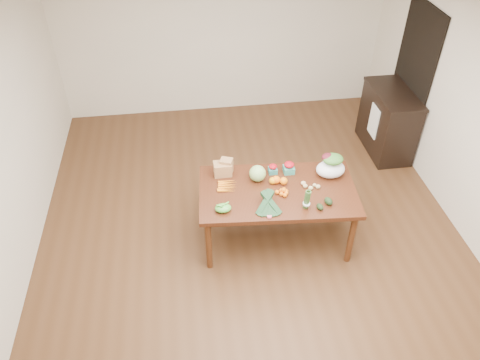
{
  "coord_description": "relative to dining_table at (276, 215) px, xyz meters",
  "views": [
    {
      "loc": [
        -0.67,
        -3.88,
        4.09
      ],
      "look_at": [
        -0.13,
        0.0,
        0.86
      ],
      "focal_mm": 35.0,
      "sensor_mm": 36.0,
      "label": 1
    }
  ],
  "objects": [
    {
      "name": "kale_bunch",
      "position": [
        -0.17,
        -0.31,
        0.45
      ],
      "size": [
        0.35,
        0.42,
        0.16
      ],
      "primitive_type": null,
      "rotation": [
        0.0,
        0.0,
        -0.08
      ],
      "color": "#16331D",
      "rests_on": "dining_table"
    },
    {
      "name": "strawberry_basket_b",
      "position": [
        0.18,
        0.29,
        0.43
      ],
      "size": [
        0.13,
        0.13,
        0.11
      ],
      "primitive_type": null,
      "rotation": [
        0.0,
        0.0,
        -0.08
      ],
      "color": "#B10B20",
      "rests_on": "dining_table"
    },
    {
      "name": "salad_bag",
      "position": [
        0.63,
        0.17,
        0.5
      ],
      "size": [
        0.35,
        0.27,
        0.25
      ],
      "primitive_type": null,
      "rotation": [
        0.0,
        0.0,
        -0.08
      ],
      "color": "white",
      "rests_on": "dining_table"
    },
    {
      "name": "paper_bag",
      "position": [
        -0.57,
        0.35,
        0.47
      ],
      "size": [
        0.28,
        0.24,
        0.19
      ],
      "primitive_type": null,
      "rotation": [
        0.0,
        0.0,
        -0.08
      ],
      "color": "#A27F49",
      "rests_on": "dining_table"
    },
    {
      "name": "asparagus_bundle",
      "position": [
        0.23,
        -0.33,
        0.5
      ],
      "size": [
        0.09,
        0.12,
        0.26
      ],
      "primitive_type": null,
      "rotation": [
        0.15,
        0.0,
        -0.08
      ],
      "color": "#4B853D",
      "rests_on": "dining_table"
    },
    {
      "name": "potato_d",
      "position": [
        0.3,
        0.04,
        0.4
      ],
      "size": [
        0.06,
        0.05,
        0.05
      ],
      "primitive_type": "ellipsoid",
      "color": "tan",
      "rests_on": "dining_table"
    },
    {
      "name": "dish_towel",
      "position": [
        1.69,
        1.49,
        0.18
      ],
      "size": [
        0.02,
        0.28,
        0.45
      ],
      "primitive_type": "cube",
      "color": "white",
      "rests_on": "cabinet"
    },
    {
      "name": "floor",
      "position": [
        -0.27,
        0.09,
        -0.38
      ],
      "size": [
        6.0,
        6.0,
        0.0
      ],
      "primitive_type": "plane",
      "color": "#4E311A",
      "rests_on": "ground"
    },
    {
      "name": "strawberry_basket_a",
      "position": [
        0.0,
        0.31,
        0.42
      ],
      "size": [
        0.1,
        0.1,
        0.09
      ],
      "primitive_type": null,
      "rotation": [
        0.0,
        0.0,
        -0.08
      ],
      "color": "#AC0B1B",
      "rests_on": "dining_table"
    },
    {
      "name": "potato_c",
      "position": [
        0.41,
        0.0,
        0.39
      ],
      "size": [
        0.05,
        0.04,
        0.04
      ],
      "primitive_type": "ellipsoid",
      "color": "tan",
      "rests_on": "dining_table"
    },
    {
      "name": "cabbage",
      "position": [
        -0.19,
        0.2,
        0.47
      ],
      "size": [
        0.19,
        0.19,
        0.19
      ],
      "primitive_type": "sphere",
      "color": "#94CB75",
      "rests_on": "dining_table"
    },
    {
      "name": "mandarin_cluster",
      "position": [
        0.04,
        -0.07,
        0.41
      ],
      "size": [
        0.19,
        0.19,
        0.08
      ],
      "primitive_type": null,
      "rotation": [
        0.0,
        0.0,
        -0.08
      ],
      "color": "#F0520E",
      "rests_on": "dining_table"
    },
    {
      "name": "orange_c",
      "position": [
        0.08,
        0.09,
        0.42
      ],
      "size": [
        0.09,
        0.09,
        0.09
      ],
      "primitive_type": "sphere",
      "color": "orange",
      "rests_on": "dining_table"
    },
    {
      "name": "potato_a",
      "position": [
        0.31,
        -0.0,
        0.4
      ],
      "size": [
        0.05,
        0.05,
        0.04
      ],
      "primitive_type": "ellipsoid",
      "color": "tan",
      "rests_on": "dining_table"
    },
    {
      "name": "snap_pea_bag",
      "position": [
        -0.63,
        -0.25,
        0.41
      ],
      "size": [
        0.17,
        0.13,
        0.08
      ],
      "primitive_type": "ellipsoid",
      "color": "green",
      "rests_on": "dining_table"
    },
    {
      "name": "doorway_dark",
      "position": [
        2.21,
        1.69,
        0.68
      ],
      "size": [
        0.02,
        1.0,
        2.1
      ],
      "primitive_type": "cube",
      "color": "black",
      "rests_on": "floor"
    },
    {
      "name": "orange_b",
      "position": [
        0.0,
        0.12,
        0.42
      ],
      "size": [
        0.09,
        0.09,
        0.09
      ],
      "primitive_type": "sphere",
      "color": "orange",
      "rests_on": "dining_table"
    },
    {
      "name": "potato_e",
      "position": [
        0.44,
        -0.03,
        0.4
      ],
      "size": [
        0.06,
        0.05,
        0.05
      ],
      "primitive_type": "ellipsoid",
      "color": "tan",
      "rests_on": "dining_table"
    },
    {
      "name": "room_walls",
      "position": [
        -0.27,
        0.09,
        0.97
      ],
      "size": [
        5.02,
        6.02,
        2.7
      ],
      "color": "beige",
      "rests_on": "floor"
    },
    {
      "name": "avocado_b",
      "position": [
        0.48,
        -0.29,
        0.41
      ],
      "size": [
        0.1,
        0.13,
        0.07
      ],
      "primitive_type": "ellipsoid",
      "rotation": [
        0.0,
        0.0,
        0.3
      ],
      "color": "black",
      "rests_on": "dining_table"
    },
    {
      "name": "avocado_a",
      "position": [
        0.37,
        -0.36,
        0.41
      ],
      "size": [
        0.09,
        0.11,
        0.06
      ],
      "primitive_type": "ellipsoid",
      "rotation": [
        0.0,
        0.0,
        0.3
      ],
      "color": "black",
      "rests_on": "dining_table"
    },
    {
      "name": "dining_table",
      "position": [
        0.0,
        0.0,
        0.0
      ],
      "size": [
        1.79,
        1.09,
        0.75
      ],
      "primitive_type": "cube",
      "rotation": [
        0.0,
        0.0,
        -0.08
      ],
      "color": "#411D0F",
      "rests_on": "floor"
    },
    {
      "name": "potato_b",
      "position": [
        0.36,
        -0.04,
        0.4
      ],
      "size": [
        0.05,
        0.05,
        0.04
      ],
      "primitive_type": "ellipsoid",
      "color": "#DCCB7F",
      "rests_on": "dining_table"
    },
    {
      "name": "ceiling",
      "position": [
        -0.27,
        0.09,
        2.33
      ],
      "size": [
        5.0,
        6.0,
        0.02
      ],
      "primitive_type": "cube",
      "color": "white",
      "rests_on": "room_walls"
    },
    {
      "name": "orange_a",
      "position": [
        -0.04,
        0.12,
        0.41
      ],
      "size": [
        0.08,
        0.08,
        0.08
      ],
      "primitive_type": "sphere",
      "color": "orange",
      "rests_on": "dining_table"
    },
    {
      "name": "carrots",
      "position": [
        -0.55,
        0.13,
        0.39
      ],
      "size": [
        0.24,
        0.23,
        0.03
      ],
      "primitive_type": null,
      "rotation": [
        0.0,
        0.0,
        -0.08
      ],
      "color": "orange",
      "rests_on": "dining_table"
    },
    {
      "name": "cabinet",
      "position": [
        1.95,
        1.58,
        0.1
      ],
      "size": [
        0.52,
        1.02,
        0.94
      ],
      "primitive_type": "cube",
      "color": "black",
      "rests_on": "floor"
    }
  ]
}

